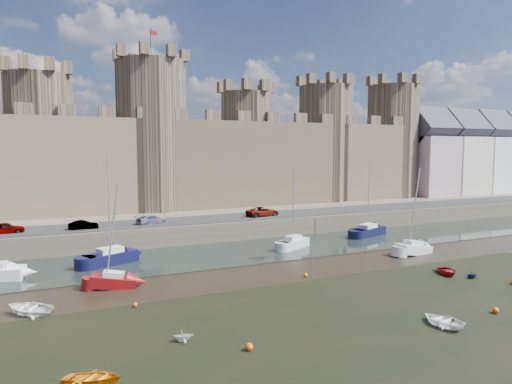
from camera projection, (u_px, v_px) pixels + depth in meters
ground at (288, 341)px, 28.55m from camera, size 160.00×160.00×0.00m
water_channel at (184, 258)px, 50.25m from camera, size 160.00×12.00×0.08m
quay at (129, 208)px, 82.69m from camera, size 160.00×60.00×2.50m
road at (162, 222)px, 59.05m from camera, size 160.00×7.00×0.10m
castle at (136, 151)px, 70.59m from camera, size 108.50×11.00×29.00m
townhouses at (476, 156)px, 98.91m from camera, size 35.50×9.05×18.13m
car_0 at (5, 228)px, 51.11m from camera, size 3.97×1.76×1.33m
car_1 at (83, 225)px, 53.78m from camera, size 3.38×1.21×1.11m
car_2 at (152, 219)px, 57.86m from camera, size 4.36×2.90×1.17m
car_3 at (263, 212)px, 64.36m from camera, size 5.06×2.82×1.34m
sailboat_1 at (110, 257)px, 47.41m from camera, size 5.91×4.13×11.05m
sailboat_2 at (293, 242)px, 54.99m from camera, size 4.78×3.44×9.63m
sailboat_3 at (368, 230)px, 63.02m from camera, size 6.20×4.00×10.15m
sailboat_4 at (114, 280)px, 39.46m from camera, size 4.14×2.44×9.07m
sailboat_5 at (413, 248)px, 52.20m from camera, size 4.76×2.29×9.90m
dinghy_0 at (93, 381)px, 23.01m from camera, size 3.84×3.63×0.65m
dinghy_2 at (442, 321)px, 31.11m from camera, size 2.24×3.12×0.64m
dinghy_3 at (183, 336)px, 28.47m from camera, size 1.49×1.34×0.70m
dinghy_4 at (447, 271)px, 43.80m from camera, size 3.37×3.75×0.64m
dinghy_6 at (29, 310)px, 33.16m from camera, size 4.15×3.88×0.70m
dinghy_7 at (472, 275)px, 42.40m from camera, size 1.29×1.12×0.67m
buoy_1 at (135, 305)px, 34.63m from camera, size 0.38×0.38×0.38m
buoy_2 at (496, 310)px, 33.34m from camera, size 0.49×0.49×0.49m
buoy_3 at (306, 275)px, 42.88m from camera, size 0.39×0.39×0.39m
buoy_4 at (249, 347)px, 27.19m from camera, size 0.48×0.48×0.48m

